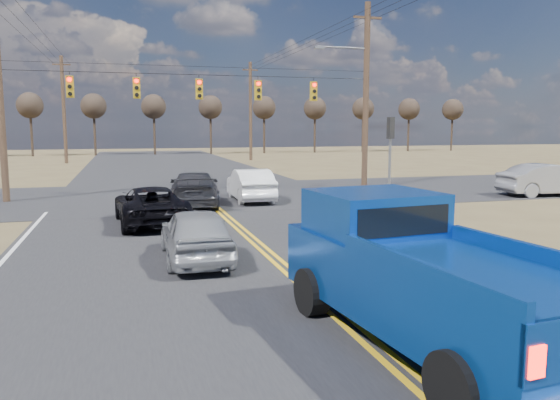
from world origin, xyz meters
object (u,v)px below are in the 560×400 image
object	(u,v)px
cross_car_east_near	(548,180)
white_car_queue	(250,185)
silver_suv	(196,234)
dgrey_car_queue	(194,189)
black_suv	(151,205)
pickup_truck	(419,275)

from	to	relation	value
cross_car_east_near	white_car_queue	bearing A→B (deg)	85.01
silver_suv	dgrey_car_queue	world-z (taller)	dgrey_car_queue
black_suv	cross_car_east_near	bearing A→B (deg)	-175.69
pickup_truck	dgrey_car_queue	size ratio (longest dim) A/B	1.22
cross_car_east_near	silver_suv	bearing A→B (deg)	118.65
pickup_truck	cross_car_east_near	size ratio (longest dim) A/B	1.29
pickup_truck	white_car_queue	distance (m)	17.37
silver_suv	dgrey_car_queue	size ratio (longest dim) A/B	0.80
dgrey_car_queue	cross_car_east_near	distance (m)	17.59
white_car_queue	silver_suv	bearing A→B (deg)	71.98
pickup_truck	black_suv	distance (m)	12.69
silver_suv	cross_car_east_near	size ratio (longest dim) A/B	0.85
silver_suv	cross_car_east_near	xyz separation A→B (m)	(18.71, 8.58, 0.10)
silver_suv	cross_car_east_near	distance (m)	20.59
pickup_truck	dgrey_car_queue	xyz separation A→B (m)	(-1.58, 16.23, -0.36)
pickup_truck	white_car_queue	world-z (taller)	pickup_truck
dgrey_car_queue	cross_car_east_near	world-z (taller)	cross_car_east_near
white_car_queue	cross_car_east_near	xyz separation A→B (m)	(14.78, -2.34, 0.06)
pickup_truck	white_car_queue	bearing A→B (deg)	80.12
pickup_truck	white_car_queue	xyz separation A→B (m)	(1.18, 17.32, -0.37)
black_suv	white_car_queue	xyz separation A→B (m)	(4.81, 5.16, 0.07)
black_suv	silver_suv	bearing A→B (deg)	94.76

